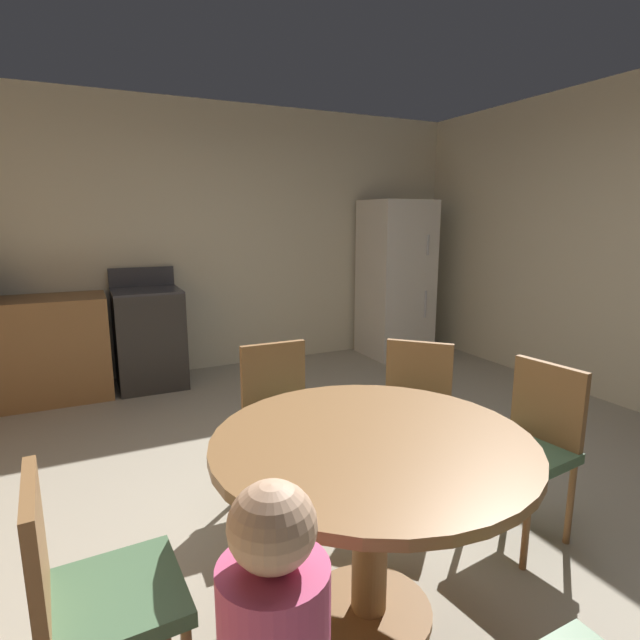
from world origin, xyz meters
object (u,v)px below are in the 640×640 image
oven_range (149,337)px  chair_west (87,592)px  refrigerator (395,279)px  chair_north (281,411)px  dining_table (371,476)px  chair_northeast (414,409)px  chair_east (531,440)px

oven_range → chair_west: bearing=-99.8°
refrigerator → chair_north: 3.25m
dining_table → chair_northeast: chair_northeast is taller
dining_table → chair_east: chair_east is taller
refrigerator → chair_northeast: 3.05m
chair_east → chair_west: 1.98m
dining_table → chair_east: 1.00m
refrigerator → oven_range: bearing=178.9°
chair_northeast → chair_east: bearing=71.3°
dining_table → chair_east: size_ratio=1.39×
chair_east → chair_north: 1.30m
chair_west → refrigerator: bearing=42.1°
oven_range → chair_west: oven_range is taller
refrigerator → chair_east: size_ratio=2.02×
oven_range → chair_northeast: 2.86m
dining_table → chair_north: (0.01, 0.99, -0.10)m
oven_range → chair_east: bearing=-66.5°
dining_table → chair_west: chair_west is taller
dining_table → chair_west: (-0.99, -0.06, -0.10)m
chair_west → chair_east: bearing=2.0°
refrigerator → chair_northeast: (-1.59, -2.58, -0.38)m
refrigerator → dining_table: refrigerator is taller
refrigerator → chair_north: size_ratio=2.02×
dining_table → chair_north: bearing=89.2°
chair_east → chair_north: size_ratio=1.00×
oven_range → refrigerator: 2.74m
oven_range → chair_north: (0.42, -2.33, 0.03)m
chair_northeast → chair_west: 1.86m
oven_range → refrigerator: (2.71, -0.05, 0.41)m
refrigerator → chair_east: refrigerator is taller
oven_range → dining_table: size_ratio=0.91×
dining_table → chair_east: bearing=7.1°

